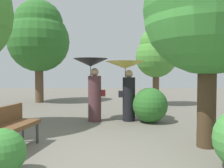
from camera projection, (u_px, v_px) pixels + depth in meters
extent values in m
plane|color=#6B665B|center=(109.00, 157.00, 4.35)|extent=(40.00, 40.00, 0.00)
cylinder|color=#563338|center=(95.00, 99.00, 7.54)|extent=(0.39, 0.39, 1.38)
sphere|color=tan|center=(95.00, 72.00, 7.50)|extent=(0.25, 0.25, 0.25)
cylinder|color=#333338|center=(91.00, 79.00, 7.50)|extent=(0.02, 0.02, 0.76)
cone|color=black|center=(91.00, 62.00, 7.48)|extent=(1.05, 1.05, 0.24)
cube|color=maroon|center=(103.00, 93.00, 7.55)|extent=(0.14, 0.10, 0.20)
cylinder|color=black|center=(129.00, 99.00, 7.60)|extent=(0.38, 0.38, 1.33)
sphere|color=tan|center=(129.00, 74.00, 7.56)|extent=(0.24, 0.24, 0.24)
cylinder|color=#333338|center=(125.00, 81.00, 7.56)|extent=(0.02, 0.02, 0.73)
cone|color=#D8C64C|center=(125.00, 65.00, 7.54)|extent=(1.21, 1.21, 0.22)
cube|color=#333342|center=(121.00, 94.00, 7.57)|extent=(0.14, 0.10, 0.20)
cylinder|color=#38383D|center=(37.00, 133.00, 5.19)|extent=(0.06, 0.06, 0.44)
cylinder|color=#38383D|center=(22.00, 132.00, 5.26)|extent=(0.06, 0.06, 0.44)
cube|color=brown|center=(11.00, 128.00, 4.56)|extent=(0.69, 1.55, 0.08)
cylinder|color=brown|center=(156.00, 73.00, 11.13)|extent=(0.29, 0.29, 2.91)
sphere|color=#4C9338|center=(156.00, 57.00, 11.09)|extent=(1.83, 1.83, 1.83)
sphere|color=#4C9338|center=(156.00, 44.00, 11.07)|extent=(1.46, 1.46, 1.46)
cylinder|color=brown|center=(39.00, 62.00, 12.27)|extent=(0.40, 0.40, 4.04)
sphere|color=#2D6B28|center=(39.00, 41.00, 12.23)|extent=(3.01, 3.01, 3.01)
sphere|color=#2D6B28|center=(39.00, 25.00, 12.19)|extent=(2.41, 2.41, 2.41)
cylinder|color=#42301E|center=(207.00, 56.00, 4.86)|extent=(0.36, 0.36, 3.60)
sphere|color=#387F33|center=(208.00, 10.00, 4.82)|extent=(2.53, 2.53, 2.53)
sphere|color=#2D6B28|center=(150.00, 105.00, 7.34)|extent=(1.03, 1.03, 1.03)
sphere|color=#387F33|center=(1.00, 153.00, 3.51)|extent=(0.68, 0.68, 0.68)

